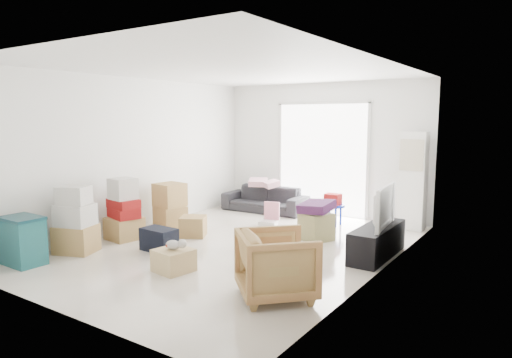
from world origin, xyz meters
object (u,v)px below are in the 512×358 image
Objects in this scene: ac_tower at (413,181)px; wood_crate at (174,260)px; storage_bins at (23,241)px; tv_console at (377,241)px; television at (378,222)px; armchair at (277,261)px; ottoman at (316,227)px; sofa at (265,195)px; kids_table at (333,203)px.

wood_crate is (-1.95, -4.05, -0.73)m from ac_tower.
ac_tower is 2.63× the size of storage_bins.
television is (0.00, 0.00, 0.29)m from tv_console.
storage_bins is (-3.47, -0.94, -0.08)m from armchair.
television is at bearing -57.21° from armchair.
ottoman is (-0.71, 2.43, -0.19)m from armchair.
storage_bins reaches higher than tv_console.
television is 2.91m from wood_crate.
storage_bins reaches higher than television.
ac_tower reaches higher than ottoman.
armchair is 3.60m from storage_bins.
sofa reaches higher than ottoman.
ottoman is at bearing -29.25° from armchair.
storage_bins reaches higher than kids_table.
ac_tower is 6.33m from storage_bins.
tv_console is 2.89m from wood_crate.
storage_bins is 1.52× the size of wood_crate.
wood_crate is at bearing 44.40° from armchair.
storage_bins is (-3.85, -4.99, -0.54)m from ac_tower.
kids_table reaches higher than tv_console.
kids_table reaches higher than wood_crate.
television is 0.56× the size of sofa.
tv_console is 2.04× the size of storage_bins.
television is at bearing -47.08° from kids_table.
television reaches higher than wood_crate.
tv_console is at bearing -0.00° from television.
ottoman is at bearing 70.65° from wood_crate.
armchair is (2.66, -3.90, 0.06)m from sofa.
armchair is at bearing 15.09° from storage_bins.
sofa is (-3.04, -0.15, -0.52)m from ac_tower.
ottoman is at bearing 67.20° from television.
wood_crate is at bearing -133.76° from tv_console.
sofa is at bearing 53.66° from television.
ac_tower is at bearing 21.60° from kids_table.
sofa is 3.04× the size of kids_table.
kids_table is at bearing -30.99° from armchair.
armchair reaches higher than kids_table.
kids_table is (-1.35, 1.45, -0.10)m from television.
storage_bins is at bearing -119.66° from kids_table.
kids_table is (2.55, 4.47, 0.09)m from storage_bins.
kids_table is (-1.35, 1.45, 0.19)m from tv_console.
armchair reaches higher than wood_crate.
storage_bins is at bearing -102.20° from sofa.
ac_tower is 2.12× the size of armchair.
ac_tower is at bearing 64.34° from wood_crate.
armchair is 1.24× the size of storage_bins.
storage_bins is at bearing -153.81° from wood_crate.
ac_tower is at bearing -50.94° from armchair.
tv_console is 2.28× the size of kids_table.
kids_table is at bearing -158.40° from ac_tower.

